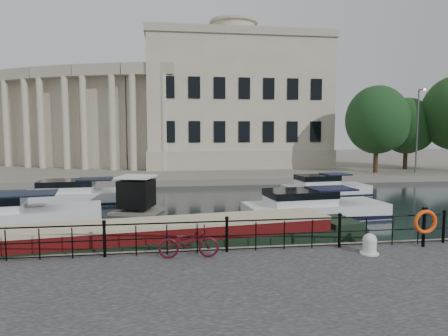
# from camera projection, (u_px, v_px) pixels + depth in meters

# --- Properties ---
(ground_plane) EXTENTS (160.00, 160.00, 0.00)m
(ground_plane) POSITION_uv_depth(u_px,v_px,m) (219.00, 248.00, 15.75)
(ground_plane) COLOR black
(ground_plane) RESTS_ON ground
(far_bank) EXTENTS (120.00, 42.00, 0.55)m
(far_bank) POSITION_uv_depth(u_px,v_px,m) (183.00, 163.00, 54.18)
(far_bank) COLOR #6B665B
(far_bank) RESTS_ON ground_plane
(railing) EXTENTS (24.14, 0.14, 1.22)m
(railing) POSITION_uv_depth(u_px,v_px,m) (227.00, 233.00, 13.42)
(railing) COLOR black
(railing) RESTS_ON near_quay
(civic_building) EXTENTS (53.55, 31.84, 16.85)m
(civic_building) POSITION_uv_depth(u_px,v_px,m) (175.00, 111.00, 49.19)
(civic_building) COLOR #ADA38C
(civic_building) RESTS_ON far_bank
(bicycle) EXTENTS (1.95, 0.72, 1.02)m
(bicycle) POSITION_uv_depth(u_px,v_px,m) (189.00, 242.00, 12.81)
(bicycle) COLOR #420B17
(bicycle) RESTS_ON near_quay
(mooring_bollard) EXTENTS (0.62, 0.62, 0.69)m
(mooring_bollard) POSITION_uv_depth(u_px,v_px,m) (370.00, 244.00, 13.21)
(mooring_bollard) COLOR silver
(mooring_bollard) RESTS_ON near_quay
(life_ring_post) EXTENTS (0.86, 0.22, 1.41)m
(life_ring_post) POSITION_uv_depth(u_px,v_px,m) (425.00, 222.00, 13.95)
(life_ring_post) COLOR black
(life_ring_post) RESTS_ON near_quay
(narrowboat) EXTENTS (17.02, 4.47, 1.61)m
(narrowboat) POSITION_uv_depth(u_px,v_px,m) (160.00, 243.00, 15.18)
(narrowboat) COLOR black
(narrowboat) RESTS_ON ground_plane
(harbour_hut) EXTENTS (3.10, 2.82, 2.16)m
(harbour_hut) POSITION_uv_depth(u_px,v_px,m) (137.00, 196.00, 22.55)
(harbour_hut) COLOR #6B665B
(harbour_hut) RESTS_ON ground_plane
(cabin_cruisers) EXTENTS (27.09, 10.18, 1.99)m
(cabin_cruisers) POSITION_uv_depth(u_px,v_px,m) (164.00, 206.00, 22.79)
(cabin_cruisers) COLOR white
(cabin_cruisers) RESTS_ON ground_plane
(trees) EXTENTS (15.20, 8.81, 9.69)m
(trees) POSITION_uv_depth(u_px,v_px,m) (423.00, 120.00, 40.20)
(trees) COLOR black
(trees) RESTS_ON far_bank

